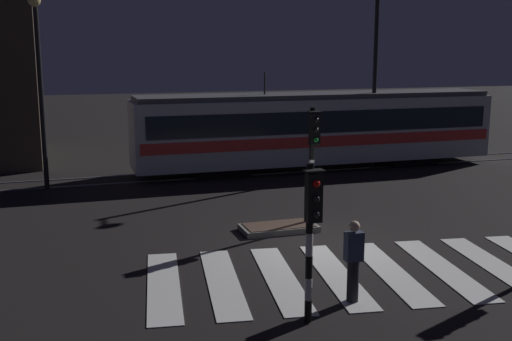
{
  "coord_description": "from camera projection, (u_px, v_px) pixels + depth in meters",
  "views": [
    {
      "loc": [
        -6.4,
        -14.32,
        5.05
      ],
      "look_at": [
        -0.79,
        3.51,
        1.4
      ],
      "focal_mm": 43.4,
      "sensor_mm": 36.0,
      "label": 1
    }
  ],
  "objects": [
    {
      "name": "ground_plane",
      "position": [
        325.0,
        245.0,
        16.26
      ],
      "size": [
        120.0,
        120.0,
        0.0
      ],
      "primitive_type": "plane",
      "color": "black"
    },
    {
      "name": "rail_near",
      "position": [
        231.0,
        176.0,
        25.07
      ],
      "size": [
        80.0,
        0.12,
        0.03
      ],
      "primitive_type": "cube",
      "color": "#59595E",
      "rests_on": "ground"
    },
    {
      "name": "rail_far",
      "position": [
        222.0,
        170.0,
        26.41
      ],
      "size": [
        80.0,
        0.12,
        0.03
      ],
      "primitive_type": "cube",
      "color": "#59595E",
      "rests_on": "ground"
    },
    {
      "name": "crosswalk_zebra",
      "position": [
        363.0,
        273.0,
        14.21
      ],
      "size": [
        10.28,
        5.54,
        0.02
      ],
      "color": "silver",
      "rests_on": "ground"
    },
    {
      "name": "traffic_island",
      "position": [
        279.0,
        228.0,
        17.56
      ],
      "size": [
        2.16,
        1.03,
        0.18
      ],
      "color": "slate",
      "rests_on": "ground"
    },
    {
      "name": "traffic_light_kerb_mid_left",
      "position": [
        312.0,
        220.0,
        11.23
      ],
      "size": [
        0.36,
        0.42,
        3.05
      ],
      "color": "black",
      "rests_on": "ground"
    },
    {
      "name": "traffic_light_median_centre",
      "position": [
        313.0,
        149.0,
        17.47
      ],
      "size": [
        0.36,
        0.42,
        3.47
      ],
      "color": "black",
      "rests_on": "ground"
    },
    {
      "name": "street_lamp_trackside_left",
      "position": [
        39.0,
        69.0,
        21.75
      ],
      "size": [
        0.44,
        1.21,
        6.91
      ],
      "color": "black",
      "rests_on": "ground"
    },
    {
      "name": "street_lamp_trackside_right",
      "position": [
        378.0,
        58.0,
        25.85
      ],
      "size": [
        0.44,
        1.21,
        7.47
      ],
      "color": "black",
      "rests_on": "ground"
    },
    {
      "name": "tram",
      "position": [
        317.0,
        128.0,
        26.59
      ],
      "size": [
        15.92,
        2.58,
        4.15
      ],
      "color": "silver",
      "rests_on": "ground"
    },
    {
      "name": "pedestrian_waiting_at_kerb",
      "position": [
        353.0,
        261.0,
        12.45
      ],
      "size": [
        0.36,
        0.24,
        1.71
      ],
      "color": "black",
      "rests_on": "ground"
    }
  ]
}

